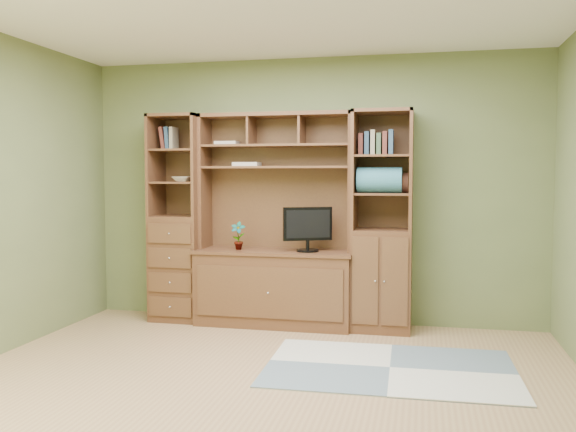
% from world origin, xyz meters
% --- Properties ---
extents(room, '(4.60, 4.10, 2.64)m').
position_xyz_m(room, '(0.00, 0.00, 1.30)').
color(room, tan).
rests_on(room, ground).
extents(center_hutch, '(1.54, 0.53, 2.05)m').
position_xyz_m(center_hutch, '(-0.31, 1.73, 1.02)').
color(center_hutch, '#512F1C').
rests_on(center_hutch, ground).
extents(left_tower, '(0.50, 0.45, 2.05)m').
position_xyz_m(left_tower, '(-1.31, 1.77, 1.02)').
color(left_tower, '#512F1C').
rests_on(left_tower, ground).
extents(right_tower, '(0.55, 0.45, 2.05)m').
position_xyz_m(right_tower, '(0.71, 1.77, 1.02)').
color(right_tower, '#512F1C').
rests_on(right_tower, ground).
extents(rug, '(1.88, 1.27, 0.01)m').
position_xyz_m(rug, '(0.86, 0.61, 0.01)').
color(rug, '#999E9E').
rests_on(rug, ground).
extents(monitor, '(0.52, 0.40, 0.58)m').
position_xyz_m(monitor, '(0.02, 1.70, 1.02)').
color(monitor, black).
rests_on(monitor, center_hutch).
extents(orchid, '(0.14, 0.10, 0.27)m').
position_xyz_m(orchid, '(-0.67, 1.70, 0.87)').
color(orchid, '#9E4135').
rests_on(orchid, center_hutch).
extents(magazines, '(0.25, 0.18, 0.04)m').
position_xyz_m(magazines, '(-0.61, 1.82, 1.56)').
color(magazines, '#BEB1A2').
rests_on(magazines, center_hutch).
extents(bowl, '(0.20, 0.20, 0.05)m').
position_xyz_m(bowl, '(-1.26, 1.77, 1.41)').
color(bowl, white).
rests_on(bowl, left_tower).
extents(blanket_teal, '(0.41, 0.24, 0.24)m').
position_xyz_m(blanket_teal, '(0.69, 1.73, 1.41)').
color(blanket_teal, '#2F697B').
rests_on(blanket_teal, right_tower).
extents(blanket_red, '(0.33, 0.19, 0.19)m').
position_xyz_m(blanket_red, '(0.78, 1.85, 1.38)').
color(blanket_red, brown).
rests_on(blanket_red, right_tower).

